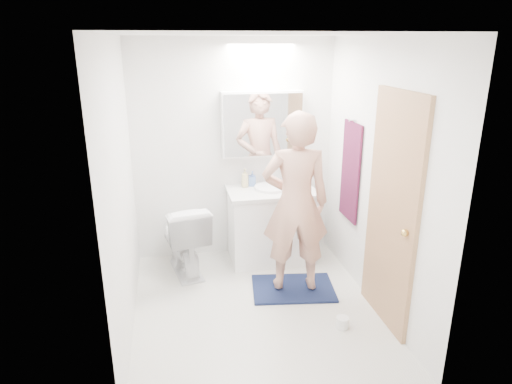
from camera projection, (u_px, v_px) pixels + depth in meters
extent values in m
plane|color=silver|center=(256.00, 308.00, 4.20)|extent=(2.50, 2.50, 0.00)
plane|color=white|center=(256.00, 34.00, 3.43)|extent=(2.50, 2.50, 0.00)
plane|color=white|center=(234.00, 151.00, 4.97)|extent=(2.50, 0.00, 2.50)
plane|color=white|center=(297.00, 248.00, 2.65)|extent=(2.50, 0.00, 2.50)
plane|color=white|center=(121.00, 193.00, 3.61)|extent=(0.00, 2.50, 2.50)
plane|color=white|center=(377.00, 178.00, 4.01)|extent=(0.00, 2.50, 2.50)
cube|color=white|center=(271.00, 226.00, 5.03)|extent=(0.90, 0.55, 0.78)
cube|color=white|center=(271.00, 191.00, 4.90)|extent=(0.95, 0.58, 0.04)
cylinder|color=white|center=(271.00, 188.00, 4.92)|extent=(0.36, 0.36, 0.03)
cylinder|color=#B6B6BA|center=(267.00, 177.00, 5.08)|extent=(0.02, 0.02, 0.16)
cube|color=white|center=(262.00, 124.00, 4.86)|extent=(0.88, 0.14, 0.70)
cube|color=silver|center=(264.00, 125.00, 4.79)|extent=(0.84, 0.01, 0.66)
imported|color=white|center=(184.00, 237.00, 4.75)|extent=(0.57, 0.83, 0.78)
cube|color=#131D3B|center=(293.00, 288.00, 4.51)|extent=(0.87, 0.65, 0.02)
imported|color=tan|center=(296.00, 203.00, 4.22)|extent=(0.68, 0.50, 1.73)
cube|color=tan|center=(392.00, 213.00, 3.75)|extent=(0.04, 0.80, 2.00)
sphere|color=gold|center=(405.00, 233.00, 3.48)|extent=(0.06, 0.06, 0.06)
cube|color=black|center=(350.00, 172.00, 4.55)|extent=(0.02, 0.42, 1.00)
cylinder|color=silver|center=(353.00, 120.00, 4.39)|extent=(0.07, 0.02, 0.02)
imported|color=#C6B980|center=(245.00, 178.00, 4.95)|extent=(0.10, 0.10, 0.21)
imported|color=#5474B4|center=(252.00, 179.00, 5.01)|extent=(0.09, 0.09, 0.17)
imported|color=#3952AC|center=(292.00, 180.00, 5.08)|extent=(0.13, 0.13, 0.10)
cylinder|color=white|center=(342.00, 322.00, 3.90)|extent=(0.11, 0.11, 0.10)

